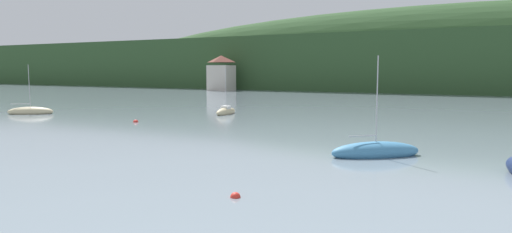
{
  "coord_description": "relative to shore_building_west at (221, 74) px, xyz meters",
  "views": [
    {
      "loc": [
        13.82,
        21.29,
        5.44
      ],
      "look_at": [
        0.0,
        47.02,
        2.4
      ],
      "focal_mm": 31.81,
      "sensor_mm": 36.0,
      "label": 1
    }
  ],
  "objects": [
    {
      "name": "shore_building_west",
      "position": [
        0.0,
        0.0,
        0.0
      ],
      "size": [
        6.14,
        5.26,
        8.97
      ],
      "color": "beige",
      "rests_on": "ground_plane"
    },
    {
      "name": "mooring_buoy_mid",
      "position": [
        53.6,
        -82.79,
        -4.35
      ],
      "size": [
        0.45,
        0.45,
        0.45
      ],
      "primitive_type": "sphere",
      "color": "red",
      "rests_on": "ground_plane"
    },
    {
      "name": "sailboat_mid_4",
      "position": [
        56.67,
        -70.77,
        -4.05
      ],
      "size": [
        5.55,
        4.91,
        6.64
      ],
      "rotation": [
        0.0,
        0.0,
        0.68
      ],
      "color": "teal",
      "rests_on": "ground_plane"
    },
    {
      "name": "sailboat_far_5",
      "position": [
        34.14,
        -52.42,
        -4.06
      ],
      "size": [
        1.67,
        4.47,
        5.93
      ],
      "rotation": [
        0.0,
        0.0,
        4.8
      ],
      "color": "#CCBC8E",
      "rests_on": "ground_plane"
    },
    {
      "name": "wooded_hillside",
      "position": [
        51.39,
        31.36,
        1.55
      ],
      "size": [
        352.0,
        44.52,
        36.35
      ],
      "color": "#2D4C28",
      "rests_on": "ground_plane"
    },
    {
      "name": "mooring_buoy_near",
      "position": [
        30.35,
        -63.93,
        -4.35
      ],
      "size": [
        0.53,
        0.53,
        0.53
      ],
      "primitive_type": "sphere",
      "color": "red",
      "rests_on": "ground_plane"
    },
    {
      "name": "sailboat_far_2",
      "position": [
        12.94,
        -63.51,
        -4.07
      ],
      "size": [
        5.38,
        4.39,
        6.34
      ],
      "rotation": [
        0.0,
        0.0,
        0.59
      ],
      "color": "#CCBC8E",
      "rests_on": "ground_plane"
    }
  ]
}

